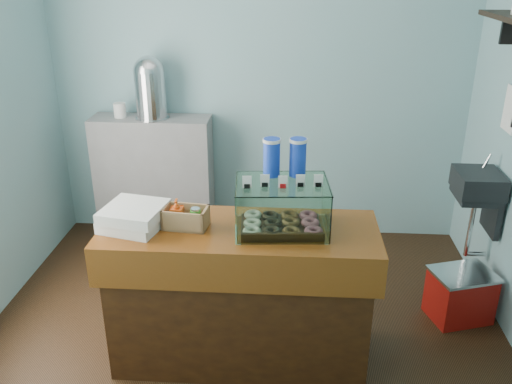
# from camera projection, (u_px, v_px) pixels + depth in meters

# --- Properties ---
(ground) EXTENTS (3.50, 3.50, 0.00)m
(ground) POSITION_uv_depth(u_px,v_px,m) (244.00, 329.00, 3.68)
(ground) COLOR black
(ground) RESTS_ON ground
(room_shell) EXTENTS (3.54, 3.04, 2.82)m
(room_shell) POSITION_uv_depth(u_px,v_px,m) (247.00, 79.00, 3.01)
(room_shell) COLOR #7DAFB6
(room_shell) RESTS_ON ground
(counter) EXTENTS (1.60, 0.60, 0.90)m
(counter) POSITION_uv_depth(u_px,v_px,m) (240.00, 294.00, 3.27)
(counter) COLOR #43220C
(counter) RESTS_ON ground
(back_shelf) EXTENTS (1.00, 0.32, 1.10)m
(back_shelf) POSITION_uv_depth(u_px,v_px,m) (155.00, 179.00, 4.73)
(back_shelf) COLOR gray
(back_shelf) RESTS_ON ground
(display_case) EXTENTS (0.55, 0.42, 0.50)m
(display_case) POSITION_uv_depth(u_px,v_px,m) (282.00, 200.00, 3.05)
(display_case) COLOR #311B0E
(display_case) RESTS_ON counter
(condiment_crate) EXTENTS (0.27, 0.18, 0.17)m
(condiment_crate) POSITION_uv_depth(u_px,v_px,m) (185.00, 217.00, 3.09)
(condiment_crate) COLOR tan
(condiment_crate) RESTS_ON counter
(pastry_boxes) EXTENTS (0.39, 0.40, 0.13)m
(pastry_boxes) POSITION_uv_depth(u_px,v_px,m) (134.00, 216.00, 3.09)
(pastry_boxes) COLOR white
(pastry_boxes) RESTS_ON counter
(coffee_urn) EXTENTS (0.28, 0.28, 0.51)m
(coffee_urn) POSITION_uv_depth(u_px,v_px,m) (150.00, 86.00, 4.39)
(coffee_urn) COLOR silver
(coffee_urn) RESTS_ON back_shelf
(red_cooler) EXTENTS (0.48, 0.42, 0.36)m
(red_cooler) POSITION_uv_depth(u_px,v_px,m) (460.00, 295.00, 3.74)
(red_cooler) COLOR #A8130D
(red_cooler) RESTS_ON ground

